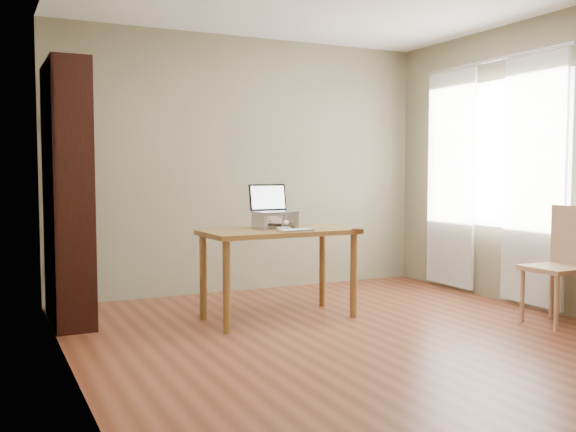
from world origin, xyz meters
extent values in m
cube|color=#5A2A17|center=(0.00, 0.00, -0.01)|extent=(4.00, 4.50, 0.02)
cube|color=#766950|center=(0.00, 2.26, 1.30)|extent=(4.00, 0.02, 2.60)
cube|color=#766950|center=(-2.01, 0.00, 1.30)|extent=(0.02, 4.50, 2.60)
cube|color=#766950|center=(2.01, 0.00, 1.30)|extent=(0.02, 4.50, 2.60)
cube|color=white|center=(1.98, 0.80, 1.40)|extent=(0.01, 1.80, 1.40)
cube|color=black|center=(-1.84, 1.12, 1.05)|extent=(0.30, 0.04, 2.10)
cube|color=black|center=(-1.84, 1.98, 1.05)|extent=(0.30, 0.04, 2.10)
cube|color=black|center=(-1.98, 1.55, 1.05)|extent=(0.02, 0.90, 2.10)
cube|color=black|center=(-1.84, 1.55, 0.03)|extent=(0.30, 0.84, 0.02)
cube|color=black|center=(-1.81, 1.55, 0.20)|extent=(0.20, 0.78, 0.28)
cube|color=black|center=(-1.84, 1.55, 0.37)|extent=(0.30, 0.84, 0.03)
cube|color=black|center=(-1.81, 1.55, 0.54)|extent=(0.20, 0.78, 0.28)
cube|color=black|center=(-1.84, 1.55, 0.71)|extent=(0.30, 0.84, 0.02)
cube|color=black|center=(-1.81, 1.55, 0.88)|extent=(0.20, 0.78, 0.28)
cube|color=black|center=(-1.84, 1.55, 1.05)|extent=(0.30, 0.84, 0.02)
cube|color=black|center=(-1.81, 1.55, 1.22)|extent=(0.20, 0.78, 0.28)
cube|color=black|center=(-1.84, 1.55, 1.39)|extent=(0.30, 0.84, 0.02)
cube|color=black|center=(-1.81, 1.55, 1.56)|extent=(0.20, 0.78, 0.28)
cube|color=black|center=(-1.84, 1.55, 1.73)|extent=(0.30, 0.84, 0.02)
cube|color=black|center=(-1.81, 1.55, 1.90)|extent=(0.20, 0.78, 0.28)
cube|color=black|center=(-1.84, 1.55, 2.07)|extent=(0.30, 0.84, 0.03)
cube|color=white|center=(1.92, 0.25, 1.15)|extent=(0.03, 0.70, 2.20)
cube|color=white|center=(1.92, 1.35, 1.15)|extent=(0.03, 0.70, 2.20)
cylinder|color=silver|center=(1.92, 0.80, 2.28)|extent=(0.03, 1.90, 0.03)
cube|color=brown|center=(-0.24, 0.92, 0.73)|extent=(1.29, 0.67, 0.04)
cylinder|color=brown|center=(-0.82, 1.18, 0.35)|extent=(0.06, 0.06, 0.71)
cylinder|color=brown|center=(0.33, 1.18, 0.35)|extent=(0.06, 0.06, 0.71)
cylinder|color=brown|center=(-0.82, 0.66, 0.35)|extent=(0.06, 0.06, 0.71)
cylinder|color=brown|center=(0.33, 0.66, 0.35)|extent=(0.06, 0.06, 0.71)
cube|color=silver|center=(-0.39, 1.00, 0.81)|extent=(0.03, 0.25, 0.12)
cube|color=silver|center=(-0.10, 1.00, 0.81)|extent=(0.03, 0.25, 0.12)
cube|color=silver|center=(-0.24, 1.00, 0.88)|extent=(0.32, 0.25, 0.01)
cube|color=silver|center=(-0.24, 1.00, 0.89)|extent=(0.35, 0.25, 0.02)
cube|color=black|center=(-0.24, 1.14, 1.01)|extent=(0.34, 0.06, 0.23)
cube|color=white|center=(-0.24, 1.13, 1.01)|extent=(0.31, 0.05, 0.20)
cube|color=silver|center=(-0.20, 0.70, 0.76)|extent=(0.30, 0.15, 0.02)
cube|color=white|center=(-0.20, 0.70, 0.77)|extent=(0.28, 0.13, 0.00)
cylinder|color=#51361B|center=(0.34, 0.63, 0.75)|extent=(0.10, 0.10, 0.01)
ellipsoid|color=#494339|center=(-0.26, 1.03, 0.81)|extent=(0.16, 0.36, 0.12)
ellipsoid|color=#494339|center=(-0.26, 1.14, 0.81)|extent=(0.14, 0.15, 0.11)
ellipsoid|color=#494339|center=(-0.26, 0.84, 0.83)|extent=(0.09, 0.09, 0.09)
ellipsoid|color=silver|center=(-0.26, 0.88, 0.80)|extent=(0.09, 0.09, 0.08)
sphere|color=silver|center=(-0.26, 0.81, 0.82)|extent=(0.04, 0.04, 0.04)
cone|color=#494339|center=(-0.29, 0.85, 0.87)|extent=(0.03, 0.04, 0.04)
cone|color=#494339|center=(-0.23, 0.85, 0.87)|extent=(0.03, 0.04, 0.04)
cylinder|color=silver|center=(-0.29, 0.83, 0.76)|extent=(0.03, 0.09, 0.03)
cylinder|color=silver|center=(-0.23, 0.83, 0.76)|extent=(0.03, 0.09, 0.03)
cylinder|color=#494339|center=(-0.17, 1.16, 0.77)|extent=(0.13, 0.19, 0.03)
cube|color=#A8775B|center=(1.67, -0.23, 0.45)|extent=(0.43, 0.43, 0.04)
cylinder|color=#A8775B|center=(1.50, -0.40, 0.23)|extent=(0.04, 0.04, 0.45)
cylinder|color=#A8775B|center=(1.50, -0.06, 0.23)|extent=(0.04, 0.04, 0.45)
cylinder|color=#A8775B|center=(1.84, -0.06, 0.23)|extent=(0.04, 0.04, 0.45)
cube|color=#A8775B|center=(1.86, -0.23, 0.70)|extent=(0.04, 0.40, 0.50)
camera|label=1|loc=(-2.49, -3.89, 1.23)|focal=40.00mm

